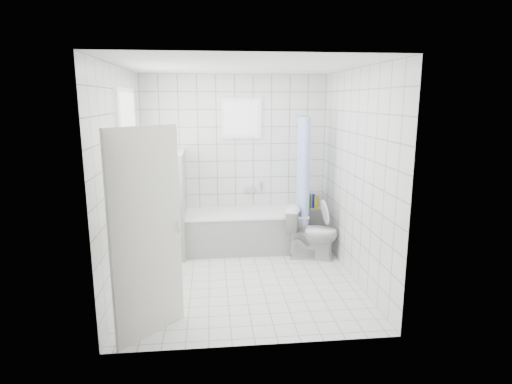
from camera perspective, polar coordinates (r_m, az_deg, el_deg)
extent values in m
plane|color=white|center=(5.53, -1.72, -11.52)|extent=(3.00, 3.00, 0.00)
plane|color=white|center=(5.08, -1.91, 16.45)|extent=(3.00, 3.00, 0.00)
cube|color=white|center=(6.62, -2.78, 4.17)|extent=(2.80, 0.02, 2.60)
cube|color=white|center=(3.68, -0.06, -2.31)|extent=(2.80, 0.02, 2.60)
cube|color=white|center=(5.23, -17.28, 1.48)|extent=(0.02, 3.00, 2.60)
cube|color=white|center=(5.43, 13.10, 2.09)|extent=(0.02, 3.00, 2.60)
cube|color=white|center=(5.47, -16.43, 5.16)|extent=(0.01, 0.90, 1.40)
cube|color=white|center=(6.53, -1.93, 9.79)|extent=(0.50, 0.01, 0.50)
cube|color=white|center=(5.60, -15.52, -2.35)|extent=(0.18, 1.02, 0.08)
cube|color=silver|center=(4.09, -14.33, -5.58)|extent=(0.57, 0.61, 2.00)
cube|color=white|center=(6.49, -1.42, -5.27)|extent=(1.76, 0.75, 0.55)
cube|color=white|center=(6.41, -1.43, -2.80)|extent=(1.78, 0.77, 0.03)
cube|color=white|center=(6.31, -10.07, -1.49)|extent=(0.15, 0.85, 1.50)
cube|color=white|center=(6.90, 7.38, -4.32)|extent=(0.40, 0.24, 0.55)
imported|color=silver|center=(6.15, 7.44, -5.44)|extent=(0.80, 0.57, 0.74)
cylinder|color=silver|center=(6.29, 6.17, 10.09)|extent=(0.02, 0.80, 0.02)
cube|color=silver|center=(6.68, -0.83, 0.33)|extent=(0.18, 0.06, 0.06)
imported|color=#2D7ECE|center=(5.37, -15.83, -1.51)|extent=(0.10, 0.11, 0.19)
imported|color=pink|center=(5.83, -15.06, -0.39)|extent=(0.10, 0.09, 0.19)
imported|color=white|center=(5.55, -15.52, -1.10)|extent=(0.17, 0.17, 0.18)
imported|color=white|center=(5.68, -15.32, -0.01)|extent=(0.15, 0.15, 0.33)
cylinder|color=yellow|center=(6.73, 8.07, -1.33)|extent=(0.06, 0.06, 0.22)
cylinder|color=red|center=(6.83, 7.14, -1.24)|extent=(0.06, 0.06, 0.20)
cylinder|color=#168544|center=(6.71, 7.04, -1.26)|extent=(0.06, 0.06, 0.24)
cylinder|color=#1922CE|center=(6.81, 7.73, -1.16)|extent=(0.06, 0.06, 0.23)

